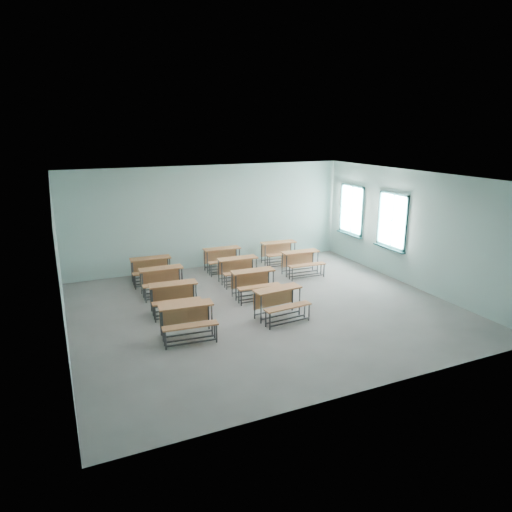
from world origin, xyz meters
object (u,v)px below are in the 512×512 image
(desk_unit_r0c0, at_px, (187,316))
(desk_unit_r2c0, at_px, (162,277))
(desk_unit_r1c0, at_px, (174,294))
(desk_unit_r1c1, at_px, (254,280))
(desk_unit_r3c0, at_px, (151,266))
(desk_unit_r2c2, at_px, (302,260))
(desk_unit_r3c2, at_px, (280,250))
(desk_unit_r0c1, at_px, (280,299))
(desk_unit_r3c1, at_px, (223,256))
(desk_unit_r2c1, at_px, (239,266))

(desk_unit_r0c0, distance_m, desk_unit_r2c0, 2.78)
(desk_unit_r1c0, distance_m, desk_unit_r1c1, 2.17)
(desk_unit_r1c1, height_order, desk_unit_r3c0, same)
(desk_unit_r2c2, bearing_deg, desk_unit_r1c1, -148.28)
(desk_unit_r1c0, height_order, desk_unit_r2c0, same)
(desk_unit_r3c0, relative_size, desk_unit_r3c2, 0.99)
(desk_unit_r2c2, bearing_deg, desk_unit_r0c0, -144.98)
(desk_unit_r0c1, relative_size, desk_unit_r2c2, 1.02)
(desk_unit_r2c0, height_order, desk_unit_r3c1, same)
(desk_unit_r2c2, xyz_separation_m, desk_unit_r3c2, (-0.08, 1.31, 0.00))
(desk_unit_r3c1, bearing_deg, desk_unit_r2c0, -147.77)
(desk_unit_r2c1, relative_size, desk_unit_r3c0, 0.99)
(desk_unit_r0c1, distance_m, desk_unit_r1c1, 1.50)
(desk_unit_r0c1, height_order, desk_unit_r3c0, same)
(desk_unit_r2c0, xyz_separation_m, desk_unit_r3c0, (-0.06, 1.11, 0.00))
(desk_unit_r2c1, bearing_deg, desk_unit_r2c2, -1.23)
(desk_unit_r1c0, distance_m, desk_unit_r2c1, 2.65)
(desk_unit_r1c1, distance_m, desk_unit_r2c0, 2.45)
(desk_unit_r2c1, relative_size, desk_unit_r3c2, 0.98)
(desk_unit_r0c1, xyz_separation_m, desk_unit_r3c2, (2.00, 3.96, 0.00))
(desk_unit_r3c0, bearing_deg, desk_unit_r0c1, -57.36)
(desk_unit_r1c0, relative_size, desk_unit_r3c2, 1.01)
(desk_unit_r3c0, height_order, desk_unit_r3c2, same)
(desk_unit_r0c1, distance_m, desk_unit_r2c1, 2.76)
(desk_unit_r3c0, distance_m, desk_unit_r3c2, 4.20)
(desk_unit_r0c0, xyz_separation_m, desk_unit_r0c1, (2.23, 0.10, 0.00))
(desk_unit_r0c0, height_order, desk_unit_r3c1, same)
(desk_unit_r3c1, bearing_deg, desk_unit_r2c2, -31.25)
(desk_unit_r1c0, distance_m, desk_unit_r2c2, 4.43)
(desk_unit_r0c0, distance_m, desk_unit_r2c2, 5.12)
(desk_unit_r3c2, bearing_deg, desk_unit_r0c0, -132.69)
(desk_unit_r1c1, relative_size, desk_unit_r3c1, 1.00)
(desk_unit_r0c0, relative_size, desk_unit_r2c1, 1.03)
(desk_unit_r0c0, relative_size, desk_unit_r3c2, 1.02)
(desk_unit_r1c1, bearing_deg, desk_unit_r0c0, -142.55)
(desk_unit_r2c0, distance_m, desk_unit_r3c2, 4.33)
(desk_unit_r3c0, bearing_deg, desk_unit_r2c1, -21.67)
(desk_unit_r0c0, height_order, desk_unit_r3c0, same)
(desk_unit_r0c1, relative_size, desk_unit_r2c1, 1.03)
(desk_unit_r2c2, height_order, desk_unit_r3c2, same)
(desk_unit_r3c0, distance_m, desk_unit_r3c1, 2.25)
(desk_unit_r1c1, height_order, desk_unit_r3c1, same)
(desk_unit_r2c1, bearing_deg, desk_unit_r3c2, 34.02)
(desk_unit_r3c1, bearing_deg, desk_unit_r0c0, -117.64)
(desk_unit_r1c0, xyz_separation_m, desk_unit_r2c2, (4.23, 1.32, 0.00))
(desk_unit_r2c2, bearing_deg, desk_unit_r1c0, -160.18)
(desk_unit_r2c2, bearing_deg, desk_unit_r2c1, 179.45)
(desk_unit_r2c1, xyz_separation_m, desk_unit_r3c1, (-0.03, 1.21, 0.00))
(desk_unit_r1c1, xyz_separation_m, desk_unit_r3c2, (1.99, 2.47, 0.00))
(desk_unit_r0c0, relative_size, desk_unit_r1c1, 1.03)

